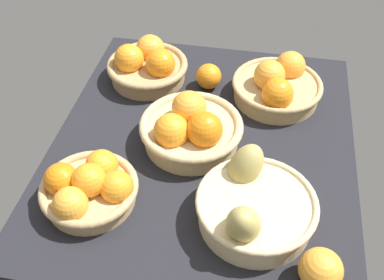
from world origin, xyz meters
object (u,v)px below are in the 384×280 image
Objects in this scene: basket_far_right at (147,65)px; basket_center at (190,128)px; basket_near_right at (277,85)px; loose_orange_front_gap at (321,270)px; basket_far_left at (89,188)px; basket_near_left_pears at (254,207)px; loose_orange_back_gap at (209,76)px.

basket_center reaches higher than basket_far_right.
basket_near_right is 2.96× the size of loose_orange_front_gap.
basket_far_right is 1.08× the size of basket_far_left.
basket_near_left_pears is at bearing -140.08° from basket_center.
basket_far_left is 0.79× the size of basket_near_left_pears.
loose_orange_front_gap is at bearing -168.83° from basket_near_right.
basket_near_right reaches higher than basket_far_left.
basket_near_right is (-2.53, -35.98, -0.10)cm from basket_far_right.
basket_center is at bearing -39.88° from basket_far_left.
basket_center is (-23.68, -16.68, 0.46)cm from basket_far_right.
basket_center is 27.40cm from basket_far_left.
basket_far_left reaches higher than loose_orange_back_gap.
basket_far_left is 34.22cm from basket_near_left_pears.
basket_far_left is 2.59× the size of loose_orange_front_gap.
basket_near_right is at bearing -95.06° from loose_orange_back_gap.
basket_far_right is 3.23× the size of loose_orange_back_gap.
loose_orange_front_gap is 1.16× the size of loose_orange_back_gap.
basket_far_right is 36.07cm from basket_near_right.
loose_orange_back_gap is at bearing 20.43° from basket_near_left_pears.
basket_center is at bearing 178.14° from loose_orange_back_gap.
basket_far_left is at bearing 91.91° from basket_near_left_pears.
loose_orange_back_gap is (43.82, -18.30, -0.59)cm from basket_far_left.
basket_far_right is at bearing 40.06° from loose_orange_front_gap.
basket_near_left_pears reaches higher than loose_orange_back_gap.
basket_center is 1.18× the size of basket_far_left.
basket_center is 0.93× the size of basket_near_left_pears.
basket_far_right is 54.84cm from basket_near_left_pears.
basket_far_right is at bearing 37.40° from basket_near_left_pears.
basket_center is at bearing 43.35° from loose_orange_front_gap.
basket_near_left_pears reaches higher than basket_far_right.
loose_orange_front_gap is (-10.43, -47.26, -0.05)cm from basket_far_left.
basket_far_left is at bearing 77.55° from loose_orange_front_gap.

